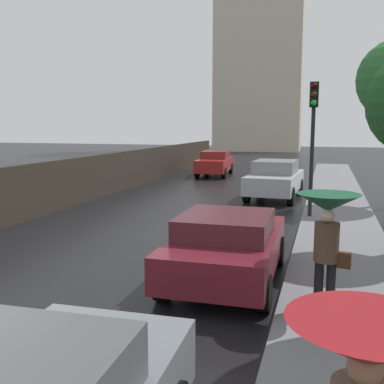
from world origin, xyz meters
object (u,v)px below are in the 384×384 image
pedestrian_with_umbrella_far (364,383)px  traffic_light (313,124)px  pedestrian_with_umbrella_near (328,220)px  car_maroon_near_kerb (227,246)px  car_silver_mid_road (275,179)px  car_red_far_ahead (215,163)px

pedestrian_with_umbrella_far → traffic_light: size_ratio=0.42×
traffic_light → pedestrian_with_umbrella_near: bearing=-86.3°
car_maroon_near_kerb → traffic_light: (1.31, 6.17, 2.29)m
car_silver_mid_road → traffic_light: (1.52, -4.00, 2.19)m
pedestrian_with_umbrella_far → traffic_light: 11.86m
car_silver_mid_road → pedestrian_with_umbrella_near: 11.60m
pedestrian_with_umbrella_far → traffic_light: (-0.68, 11.74, 1.49)m
car_maroon_near_kerb → pedestrian_with_umbrella_near: bearing=-35.5°
car_silver_mid_road → pedestrian_with_umbrella_far: size_ratio=2.41×
pedestrian_with_umbrella_near → traffic_light: (-0.48, 7.41, 1.44)m
car_maroon_near_kerb → traffic_light: traffic_light is taller
pedestrian_with_umbrella_far → traffic_light: traffic_light is taller
car_silver_mid_road → car_maroon_near_kerb: bearing=-85.3°
car_red_far_ahead → pedestrian_with_umbrella_far: (6.53, -23.29, 0.74)m
car_maroon_near_kerb → traffic_light: 6.71m
car_silver_mid_road → pedestrian_with_umbrella_near: pedestrian_with_umbrella_near is taller
car_red_far_ahead → pedestrian_with_umbrella_near: bearing=104.2°
car_silver_mid_road → car_red_far_ahead: 8.70m
car_maroon_near_kerb → traffic_light: size_ratio=0.95×
car_red_far_ahead → traffic_light: bearing=112.6°
car_red_far_ahead → traffic_light: size_ratio=1.09×
car_maroon_near_kerb → pedestrian_with_umbrella_near: 2.34m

